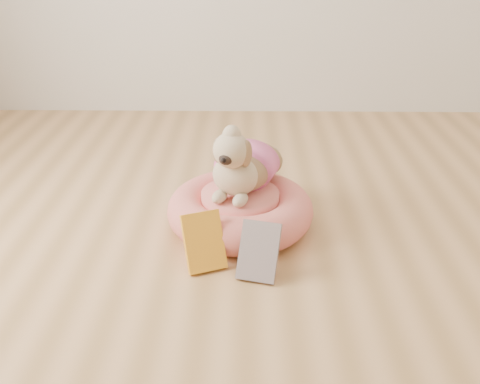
{
  "coord_description": "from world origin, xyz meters",
  "views": [
    {
      "loc": [
        -0.14,
        -1.09,
        1.04
      ],
      "look_at": [
        -0.17,
        0.7,
        0.17
      ],
      "focal_mm": 40.0,
      "sensor_mm": 36.0,
      "label": 1
    }
  ],
  "objects_px": {
    "book_yellow": "(204,242)",
    "dog": "(243,153)",
    "pet_bed": "(240,210)",
    "book_white": "(259,251)"
  },
  "relations": [
    {
      "from": "book_yellow",
      "to": "pet_bed",
      "type": "bearing_deg",
      "value": 45.42
    },
    {
      "from": "book_yellow",
      "to": "book_white",
      "type": "relative_size",
      "value": 1.01
    },
    {
      "from": "pet_bed",
      "to": "book_yellow",
      "type": "xyz_separation_m",
      "value": [
        -0.12,
        -0.28,
        0.03
      ]
    },
    {
      "from": "book_yellow",
      "to": "book_white",
      "type": "height_order",
      "value": "book_yellow"
    },
    {
      "from": "book_yellow",
      "to": "book_white",
      "type": "distance_m",
      "value": 0.19
    },
    {
      "from": "book_white",
      "to": "book_yellow",
      "type": "bearing_deg",
      "value": -179.76
    },
    {
      "from": "dog",
      "to": "book_white",
      "type": "relative_size",
      "value": 2.04
    },
    {
      "from": "pet_bed",
      "to": "dog",
      "type": "relative_size",
      "value": 1.39
    },
    {
      "from": "book_yellow",
      "to": "dog",
      "type": "bearing_deg",
      "value": 46.04
    },
    {
      "from": "pet_bed",
      "to": "dog",
      "type": "distance_m",
      "value": 0.23
    }
  ]
}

